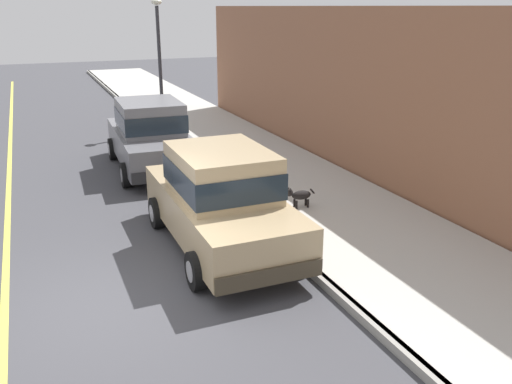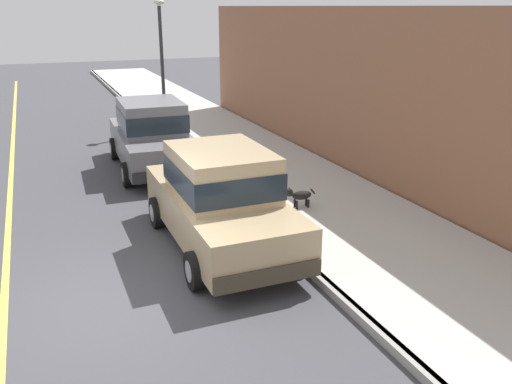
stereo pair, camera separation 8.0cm
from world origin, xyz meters
TOP-DOWN VIEW (x-y plane):
  - ground_plane at (0.00, 0.00)m, footprint 80.00×80.00m
  - curb at (3.20, 0.00)m, footprint 0.16×64.00m
  - sidewalk at (5.00, 0.00)m, footprint 3.60×64.00m
  - lane_centre_line at (-1.60, 0.00)m, footprint 0.12×57.60m
  - car_tan_sedan at (2.16, 1.35)m, footprint 2.05×4.61m
  - car_grey_sedan at (2.10, 7.00)m, footprint 2.16×4.66m
  - dog_black at (4.29, 2.36)m, footprint 0.76×0.23m
  - street_lamp at (3.55, 11.65)m, footprint 0.36×0.36m
  - building_facade at (7.10, 5.14)m, footprint 0.50×20.00m

SIDE VIEW (x-z plane):
  - ground_plane at x=0.00m, z-range 0.00..0.00m
  - lane_centre_line at x=-1.60m, z-range 0.00..0.01m
  - curb at x=3.20m, z-range 0.00..0.14m
  - sidewalk at x=5.00m, z-range 0.00..0.14m
  - dog_black at x=4.29m, z-range 0.18..0.67m
  - car_tan_sedan at x=2.16m, z-range 0.02..1.94m
  - car_grey_sedan at x=2.10m, z-range 0.02..1.94m
  - building_facade at x=7.10m, z-range 0.00..4.33m
  - street_lamp at x=3.55m, z-range 0.70..5.12m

